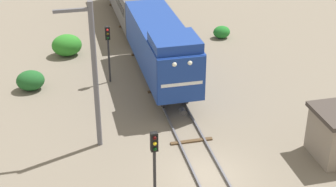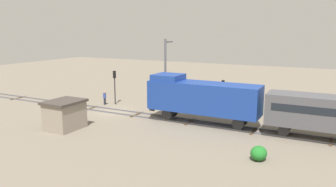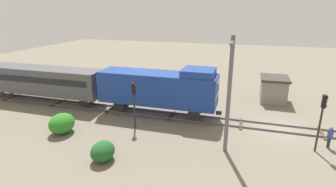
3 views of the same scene
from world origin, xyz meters
name	(u,v)px [view 1 (image 1 of 3)]	position (x,y,z in m)	size (l,w,h in m)	color
ground_plane	(209,175)	(0.00, 0.00, 0.00)	(115.54, 115.54, 0.00)	#756B5B
railway_track	(209,174)	(0.00, 0.00, 0.07)	(2.40, 77.02, 0.16)	#595960
locomotive	(161,46)	(0.00, 10.81, 2.77)	(2.90, 11.60, 4.60)	navy
traffic_signal_near	(154,158)	(-3.20, -2.06, 2.94)	(0.32, 0.34, 4.23)	#262628
traffic_signal_mid	(108,44)	(-3.40, 11.86, 2.79)	(0.32, 0.34, 4.00)	#262628
catenary_mast	(94,73)	(-5.06, 4.15, 4.34)	(1.94, 0.28, 8.19)	#595960
bush_near	(222,32)	(6.72, 17.95, 0.52)	(1.42, 1.16, 1.03)	#1F7026
bush_mid	(30,80)	(-8.68, 11.88, 0.67)	(1.85, 1.52, 1.35)	#1F5A26
bush_far	(67,45)	(-5.97, 17.22, 0.83)	(2.27, 1.86, 1.65)	#2C7E26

